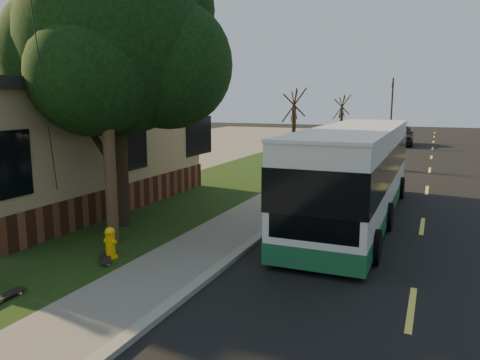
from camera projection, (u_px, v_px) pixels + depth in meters
name	position (u px, v px, depth m)	size (l,w,h in m)	color
ground	(211.00, 277.00, 9.91)	(120.00, 120.00, 0.00)	black
road	(426.00, 200.00, 17.46)	(8.00, 80.00, 0.01)	black
curb	(320.00, 190.00, 18.98)	(0.25, 80.00, 0.12)	gray
sidewalk	(296.00, 189.00, 19.37)	(2.00, 80.00, 0.08)	slate
grass_verge	(220.00, 183.00, 20.70)	(5.00, 80.00, 0.07)	black
building_lot	(48.00, 170.00, 24.52)	(15.00, 80.00, 0.04)	slate
fire_hydrant	(110.00, 243.00, 10.83)	(0.32, 0.32, 0.74)	yellow
utility_pole	(105.00, 61.00, 11.28)	(2.86, 3.21, 9.07)	#473321
leafy_tree	(117.00, 46.00, 13.02)	(6.30, 6.00, 7.80)	black
bare_tree_near	(294.00, 126.00, 27.23)	(1.38, 1.21, 4.31)	black
bare_tree_far	(341.00, 120.00, 37.96)	(1.38, 1.21, 4.03)	black
traffic_signal	(392.00, 106.00, 40.06)	(0.18, 0.22, 5.50)	#2D2D30
transit_bus	(355.00, 171.00, 14.37)	(2.46, 10.66, 2.89)	silver
skateboard_main	(3.00, 297.00, 8.57)	(0.27, 0.92, 0.09)	black
skateboard_spare	(106.00, 258.00, 10.67)	(0.73, 0.80, 0.08)	black
dumpster	(107.00, 178.00, 18.11)	(1.69, 1.43, 1.34)	black
distant_car	(401.00, 135.00, 38.13)	(1.97, 4.90, 1.67)	black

